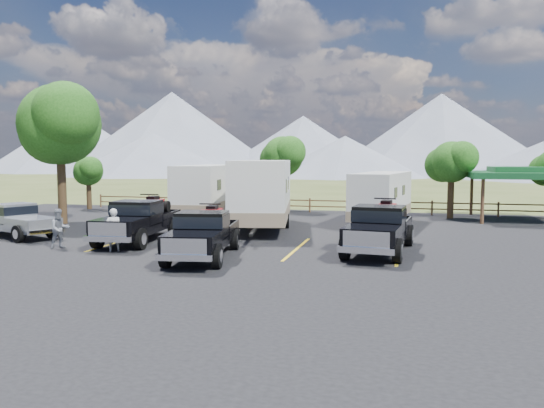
% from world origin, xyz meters
% --- Properties ---
extents(ground, '(320.00, 320.00, 0.00)m').
position_xyz_m(ground, '(0.00, 0.00, 0.00)').
color(ground, '#3F4B1F').
rests_on(ground, ground).
extents(asphalt_lot, '(44.00, 34.00, 0.04)m').
position_xyz_m(asphalt_lot, '(0.00, 3.00, 0.02)').
color(asphalt_lot, black).
rests_on(asphalt_lot, ground).
extents(stall_lines, '(12.12, 5.50, 0.01)m').
position_xyz_m(stall_lines, '(0.00, 4.00, 0.04)').
color(stall_lines, gold).
rests_on(stall_lines, asphalt_lot).
extents(tree_big_nw, '(5.54, 5.18, 7.84)m').
position_xyz_m(tree_big_nw, '(-12.55, 9.03, 5.60)').
color(tree_big_nw, '#312013').
rests_on(tree_big_nw, ground).
extents(tree_ne_a, '(3.11, 2.92, 4.76)m').
position_xyz_m(tree_ne_a, '(8.97, 17.01, 3.48)').
color(tree_ne_a, '#312013').
rests_on(tree_ne_a, ground).
extents(tree_north, '(3.46, 3.24, 5.25)m').
position_xyz_m(tree_north, '(-2.03, 19.02, 3.83)').
color(tree_north, '#312013').
rests_on(tree_north, ground).
extents(tree_nw_small, '(2.59, 2.43, 3.85)m').
position_xyz_m(tree_nw_small, '(-16.02, 17.01, 2.78)').
color(tree_nw_small, '#312013').
rests_on(tree_nw_small, ground).
extents(rail_fence, '(36.12, 0.12, 1.00)m').
position_xyz_m(rail_fence, '(2.00, 18.50, 0.61)').
color(rail_fence, brown).
rests_on(rail_fence, ground).
extents(pavilion, '(6.20, 6.20, 3.22)m').
position_xyz_m(pavilion, '(13.00, 17.00, 2.79)').
color(pavilion, brown).
rests_on(pavilion, ground).
extents(mountain_range, '(209.00, 71.00, 20.00)m').
position_xyz_m(mountain_range, '(-7.63, 105.98, 7.87)').
color(mountain_range, slate).
rests_on(mountain_range, ground).
extents(rig_left, '(2.54, 6.24, 2.04)m').
position_xyz_m(rig_left, '(-5.21, 4.24, 1.02)').
color(rig_left, black).
rests_on(rig_left, asphalt_lot).
extents(rig_center, '(2.71, 6.00, 1.93)m').
position_xyz_m(rig_center, '(-1.02, 1.35, 0.97)').
color(rig_center, black).
rests_on(rig_center, asphalt_lot).
extents(rig_right, '(2.69, 6.34, 2.06)m').
position_xyz_m(rig_right, '(5.32, 4.10, 1.03)').
color(rig_right, black).
rests_on(rig_right, asphalt_lot).
extents(trailer_left, '(3.17, 9.43, 3.26)m').
position_xyz_m(trailer_left, '(-5.45, 13.32, 1.75)').
color(trailer_left, silver).
rests_on(trailer_left, asphalt_lot).
extents(trailer_center, '(4.12, 10.33, 3.57)m').
position_xyz_m(trailer_center, '(-0.93, 9.48, 1.91)').
color(trailer_center, silver).
rests_on(trailer_center, asphalt_lot).
extents(trailer_right, '(3.25, 8.40, 2.90)m').
position_xyz_m(trailer_right, '(5.02, 12.54, 1.56)').
color(trailer_right, silver).
rests_on(trailer_right, asphalt_lot).
extents(pickup_silver, '(5.53, 3.48, 1.58)m').
position_xyz_m(pickup_silver, '(-11.42, 3.93, 0.86)').
color(pickup_silver, '#A3A6AC').
rests_on(pickup_silver, asphalt_lot).
extents(person_a, '(0.75, 0.67, 1.72)m').
position_xyz_m(person_a, '(-4.95, 1.65, 0.90)').
color(person_a, silver).
rests_on(person_a, asphalt_lot).
extents(person_b, '(0.97, 1.00, 1.63)m').
position_xyz_m(person_b, '(-7.48, 1.75, 0.86)').
color(person_b, slate).
rests_on(person_b, asphalt_lot).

